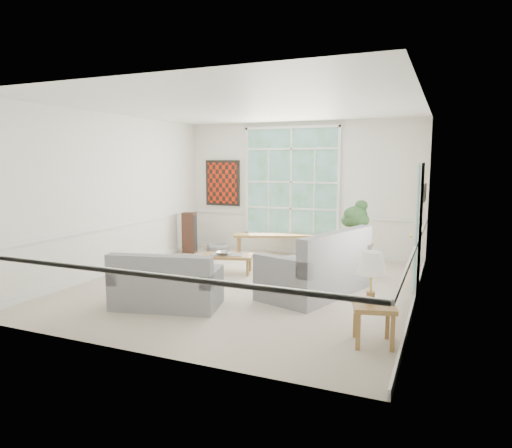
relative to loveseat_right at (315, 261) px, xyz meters
The scene contains 24 objects.
floor 1.31m from the loveseat_right, behind, with size 5.50×6.00×0.01m, color #B5AA99.
ceiling 2.75m from the loveseat_right, behind, with size 5.50×6.00×0.02m, color white.
wall_back 3.34m from the loveseat_right, 112.15° to the left, with size 5.50×0.02×3.00m, color white.
wall_front 3.42m from the loveseat_right, 111.57° to the right, with size 5.50×0.02×3.00m, color white.
wall_left 4.07m from the loveseat_right, behind, with size 0.02×6.00×3.00m, color white.
wall_right 1.83m from the loveseat_right, ahead, with size 0.02×6.00×3.00m, color white.
window_back 3.43m from the loveseat_right, 115.70° to the left, with size 2.30×0.08×2.40m, color white.
entry_door 1.69m from the loveseat_right, 20.27° to the left, with size 0.08×0.90×2.10m, color white.
door_sidelight 1.63m from the loveseat_right, ahead, with size 0.08×0.26×1.90m, color white.
wall_art 4.42m from the loveseat_right, 137.33° to the left, with size 0.90×0.06×1.10m, color maroon.
wall_frame_near 2.50m from the loveseat_right, 48.56° to the left, with size 0.04×0.26×0.32m, color black.
wall_frame_far 2.79m from the loveseat_right, 54.42° to the left, with size 0.04×0.26×0.32m, color black.
loveseat_right is the anchor object (origin of this frame).
loveseat_front 2.36m from the loveseat_right, 139.91° to the right, with size 1.52×0.79×0.82m, color gray.
coffee_table 2.05m from the loveseat_right, 161.07° to the left, with size 0.95×0.52×0.35m, color olive.
pewter_bowl 2.05m from the loveseat_right, 163.34° to the left, with size 0.34×0.34×0.08m, color gray.
window_bench 3.06m from the loveseat_right, 121.25° to the left, with size 2.04×0.40×0.48m, color olive.
end_table 1.62m from the loveseat_right, 79.44° to the left, with size 0.57×0.57×0.57m, color olive.
houseplant 1.75m from the loveseat_right, 79.22° to the left, with size 0.49×0.49×0.84m, color #31592E, non-canonical shape.
side_table 2.16m from the loveseat_right, 56.02° to the right, with size 0.47×0.47×0.48m, color olive.
table_lamp 2.12m from the loveseat_right, 56.75° to the right, with size 0.35×0.35×0.61m, color silver, non-canonical shape.
pet_bed 4.05m from the loveseat_right, 140.69° to the left, with size 0.50×0.50×0.15m, color gray.
floor_speaker 4.16m from the loveseat_right, 150.10° to the left, with size 0.29×0.23×0.94m, color #3A2018.
cat 0.70m from the loveseat_right, 82.00° to the left, with size 0.38×0.27×0.18m, color black.
Camera 1 is at (3.13, -6.94, 2.11)m, focal length 32.00 mm.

